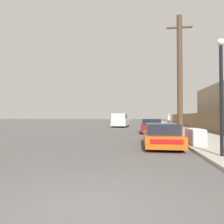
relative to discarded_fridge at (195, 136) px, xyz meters
The scene contains 10 objects.
ground_plane 8.41m from the discarded_fridge, 116.41° to the right, with size 220.00×220.00×0.00m, color #4F4C49.
sidewalk_curb 16.07m from the discarded_fridge, 84.40° to the left, with size 4.20×63.00×0.12m, color #9E998E.
discarded_fridge is the anchor object (origin of this frame).
parked_sports_car_red 1.77m from the discarded_fridge, 168.13° to the right, with size 1.73×4.09×1.18m.
car_parked_mid 8.36m from the discarded_fridge, 101.90° to the left, with size 1.96×4.11×1.31m.
pickup_truck 18.68m from the discarded_fridge, 107.12° to the left, with size 2.31×5.31×1.94m.
utility_pole 5.67m from the discarded_fridge, 89.12° to the left, with size 1.80×0.38×8.71m.
street_lamp 3.78m from the discarded_fridge, 88.34° to the right, with size 0.26×0.26×4.24m.
wooden_fence 11.33m from the discarded_fridge, 71.90° to the left, with size 0.08×36.00×1.78m, color brown.
pedestrian 18.49m from the discarded_fridge, 85.81° to the left, with size 0.34×0.34×1.77m.
Camera 1 is at (0.87, -3.25, 1.54)m, focal length 32.00 mm.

